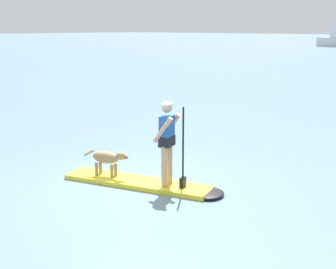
% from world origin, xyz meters
% --- Properties ---
extents(ground_plane, '(400.00, 400.00, 0.00)m').
position_xyz_m(ground_plane, '(0.00, 0.00, 0.00)').
color(ground_plane, slate).
extents(paddleboard, '(3.53, 1.59, 0.10)m').
position_xyz_m(paddleboard, '(0.22, 0.06, 0.05)').
color(paddleboard, yellow).
rests_on(paddleboard, ground_plane).
extents(person_paddler, '(0.66, 0.57, 1.71)m').
position_xyz_m(person_paddler, '(0.67, 0.19, 1.09)').
color(person_paddler, tan).
rests_on(person_paddler, paddleboard).
extents(dog, '(1.08, 0.40, 0.57)m').
position_xyz_m(dog, '(-0.68, -0.19, 0.49)').
color(dog, '#997A51').
rests_on(dog, paddleboard).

